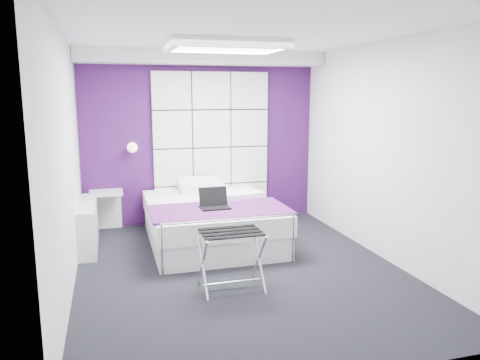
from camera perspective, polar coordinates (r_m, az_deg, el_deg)
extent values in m
plane|color=black|center=(5.45, -0.01, -10.89)|extent=(4.40, 4.40, 0.00)
plane|color=white|center=(5.11, -0.01, 17.38)|extent=(4.40, 4.40, 0.00)
plane|color=silver|center=(7.25, -4.75, 5.02)|extent=(3.60, 0.00, 3.60)
plane|color=silver|center=(4.95, -20.50, 1.85)|extent=(0.00, 4.40, 4.40)
plane|color=silver|center=(5.87, 17.19, 3.30)|extent=(0.00, 4.40, 4.40)
cube|color=#381047|center=(7.24, -4.74, 5.01)|extent=(3.58, 0.02, 2.58)
cube|color=silver|center=(6.99, -4.50, 14.67)|extent=(3.58, 0.50, 0.20)
sphere|color=white|center=(6.99, -13.01, 3.93)|extent=(0.15, 0.15, 0.15)
cube|color=silver|center=(6.42, -18.05, -5.28)|extent=(0.22, 1.20, 0.60)
cube|color=silver|center=(6.38, -3.54, -6.24)|extent=(1.61, 2.01, 0.30)
cube|color=white|center=(6.31, -3.57, -3.84)|extent=(1.65, 2.05, 0.25)
cube|color=#521756|center=(5.80, -2.52, -3.68)|extent=(1.71, 0.90, 0.03)
cube|color=silver|center=(7.05, -16.02, -1.49)|extent=(0.47, 0.37, 0.05)
cube|color=black|center=(4.77, -1.08, -6.38)|extent=(0.62, 0.46, 0.01)
cube|color=black|center=(5.82, -3.06, -3.39)|extent=(0.36, 0.25, 0.02)
cube|color=black|center=(5.91, -3.34, -1.90)|extent=(0.36, 0.01, 0.24)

